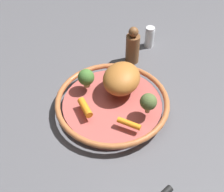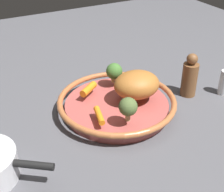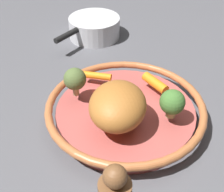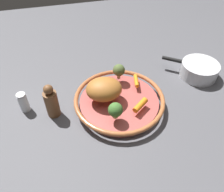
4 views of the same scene
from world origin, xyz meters
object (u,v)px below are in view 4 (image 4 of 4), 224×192
at_px(serving_bowl, 119,101).
at_px(broccoli_floret_small, 119,70).
at_px(baby_carrot_left, 136,81).
at_px(roast_chicken_piece, 104,89).
at_px(salt_shaker, 23,102).
at_px(pepper_mill, 52,102).
at_px(saucepan, 199,70).
at_px(baby_carrot_right, 140,105).
at_px(broccoli_floret_edge, 115,110).

bearing_deg(serving_bowl, broccoli_floret_small, -104.44).
bearing_deg(serving_bowl, baby_carrot_left, -143.71).
distance_m(roast_chicken_piece, salt_shaker, 0.29).
bearing_deg(pepper_mill, salt_shaker, -25.19).
xyz_separation_m(roast_chicken_piece, broccoli_floret_small, (-0.08, -0.09, 0.00)).
bearing_deg(serving_bowl, pepper_mill, -4.96).
xyz_separation_m(pepper_mill, saucepan, (-0.61, -0.07, -0.03)).
bearing_deg(roast_chicken_piece, baby_carrot_left, -161.54).
xyz_separation_m(baby_carrot_right, salt_shaker, (0.39, -0.13, -0.02)).
height_order(baby_carrot_left, salt_shaker, salt_shaker).
height_order(salt_shaker, pepper_mill, pepper_mill).
xyz_separation_m(serving_bowl, saucepan, (-0.38, -0.09, 0.01)).
bearing_deg(broccoli_floret_edge, salt_shaker, -27.19).
height_order(roast_chicken_piece, baby_carrot_left, roast_chicken_piece).
distance_m(baby_carrot_left, salt_shaker, 0.42).
height_order(serving_bowl, salt_shaker, salt_shaker).
relative_size(serving_bowl, roast_chicken_piece, 2.59).
distance_m(serving_bowl, baby_carrot_right, 0.09).
bearing_deg(broccoli_floret_edge, roast_chicken_piece, -82.23).
distance_m(roast_chicken_piece, baby_carrot_right, 0.14).
distance_m(roast_chicken_piece, baby_carrot_left, 0.15).
relative_size(serving_bowl, broccoli_floret_edge, 5.60).
relative_size(baby_carrot_left, pepper_mill, 0.48).
relative_size(baby_carrot_left, broccoli_floret_small, 1.03).
xyz_separation_m(serving_bowl, pepper_mill, (0.24, -0.02, 0.04)).
xyz_separation_m(roast_chicken_piece, baby_carrot_right, (-0.11, 0.08, -0.03)).
distance_m(broccoli_floret_small, saucepan, 0.35).
distance_m(baby_carrot_left, baby_carrot_right, 0.13).
distance_m(salt_shaker, saucepan, 0.71).
bearing_deg(saucepan, broccoli_floret_small, -2.65).
bearing_deg(pepper_mill, broccoli_floret_edge, 151.83).
xyz_separation_m(serving_bowl, roast_chicken_piece, (0.05, -0.02, 0.06)).
relative_size(baby_carrot_left, saucepan, 0.31).
xyz_separation_m(baby_carrot_right, pepper_mill, (0.29, -0.09, 0.01)).
xyz_separation_m(baby_carrot_left, broccoli_floret_edge, (0.12, 0.15, 0.03)).
bearing_deg(pepper_mill, roast_chicken_piece, 178.77).
bearing_deg(salt_shaker, baby_carrot_left, 179.29).
bearing_deg(serving_bowl, baby_carrot_right, 130.79).
height_order(baby_carrot_right, broccoli_floret_small, broccoli_floret_small).
bearing_deg(roast_chicken_piece, saucepan, -170.52).
bearing_deg(baby_carrot_right, serving_bowl, -49.21).
relative_size(roast_chicken_piece, broccoli_floret_small, 2.03).
distance_m(baby_carrot_right, salt_shaker, 0.42).
xyz_separation_m(serving_bowl, salt_shaker, (0.34, -0.07, 0.01)).
bearing_deg(roast_chicken_piece, salt_shaker, -10.15).
bearing_deg(baby_carrot_left, serving_bowl, 36.29).
distance_m(serving_bowl, salt_shaker, 0.35).
bearing_deg(saucepan, baby_carrot_right, 25.65).
height_order(serving_bowl, baby_carrot_right, baby_carrot_right).
xyz_separation_m(broccoli_floret_small, salt_shaker, (0.37, 0.04, -0.05)).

